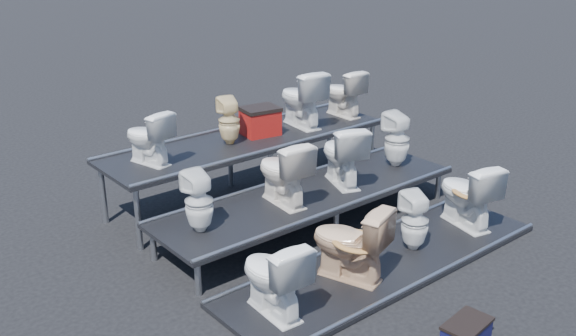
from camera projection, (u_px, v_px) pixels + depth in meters
ground at (310, 226)px, 8.27m from camera, size 80.00×80.00×0.00m
tier_front at (385, 263)px, 7.32m from camera, size 4.20×1.20×0.06m
tier_mid at (310, 210)px, 8.19m from camera, size 4.20×1.20×0.46m
tier_back at (250, 167)px, 9.05m from camera, size 4.20×1.20×0.86m
toilet_0 at (273, 276)px, 6.20m from camera, size 0.50×0.83×0.82m
toilet_1 at (350, 242)px, 6.81m from camera, size 0.73×0.95×0.86m
toilet_2 at (415, 221)px, 7.47m from camera, size 0.39×0.40×0.71m
toilet_3 at (467, 193)px, 8.03m from camera, size 0.66×0.93×0.86m
toilet_4 at (199, 202)px, 7.01m from camera, size 0.33×0.34×0.70m
toilet_5 at (283, 172)px, 7.70m from camera, size 0.53×0.83×0.81m
toilet_6 at (342, 154)px, 8.28m from camera, size 0.72×0.91×0.82m
toilet_7 at (397, 139)px, 8.92m from camera, size 0.37×0.37×0.77m
toilet_8 at (148, 137)px, 7.87m from camera, size 0.53×0.74×0.68m
toilet_9 at (229, 121)px, 8.60m from camera, size 0.35×0.36×0.64m
toilet_10 at (301, 98)px, 9.32m from camera, size 0.56×0.87×0.84m
toilet_11 at (343, 93)px, 9.84m from camera, size 0.43×0.72×0.72m
red_crate at (260, 123)px, 9.01m from camera, size 0.54×0.46×0.35m
step_stool at (466, 333)px, 5.98m from camera, size 0.51×0.34×0.17m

